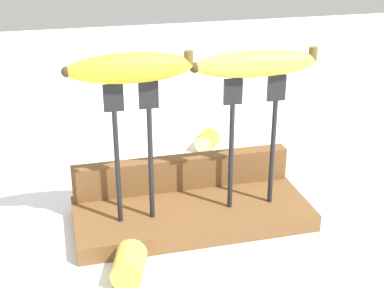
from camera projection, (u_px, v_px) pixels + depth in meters
The scene contains 10 objects.
ground_plane at pixel (192, 221), 0.83m from camera, with size 3.00×3.00×0.00m, color silver.
wooden_board at pixel (192, 214), 0.82m from camera, with size 0.35×0.15×0.03m, color brown.
board_backstop at pixel (182, 172), 0.86m from camera, with size 0.34×0.02×0.05m, color brown.
fork_stand_left at pixel (133, 142), 0.74m from camera, with size 0.07×0.01×0.20m.
fork_stand_right at pixel (253, 131), 0.78m from camera, with size 0.09×0.01×0.20m.
banana_raised_left at pixel (130, 68), 0.70m from camera, with size 0.17×0.04×0.04m.
banana_raised_right at pixel (256, 64), 0.74m from camera, with size 0.18×0.04×0.04m.
fork_fallen_near at pixel (216, 166), 1.00m from camera, with size 0.15×0.09×0.01m.
banana_chunk_near at pixel (207, 141), 1.06m from camera, with size 0.06×0.06×0.04m.
banana_chunk_far at pixel (129, 264), 0.69m from camera, with size 0.05×0.07×0.04m.
Camera 1 is at (-0.18, -0.69, 0.43)m, focal length 51.64 mm.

